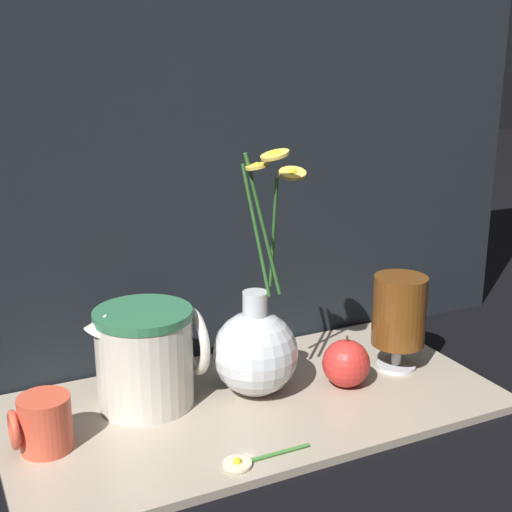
{
  "coord_description": "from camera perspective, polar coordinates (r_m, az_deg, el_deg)",
  "views": [
    {
      "loc": [
        -0.4,
        -0.83,
        0.5
      ],
      "look_at": [
        0.0,
        0.0,
        0.23
      ],
      "focal_mm": 50.0,
      "sensor_mm": 36.0,
      "label": 1
    }
  ],
  "objects": [
    {
      "name": "shelf",
      "position": [
        1.05,
        -0.21,
        -11.77
      ],
      "size": [
        0.7,
        0.35,
        0.01
      ],
      "color": "tan",
      "rests_on": "ground_plane"
    },
    {
      "name": "ground_plane",
      "position": [
        1.05,
        -0.21,
        -12.06
      ],
      "size": [
        6.0,
        6.0,
        0.0
      ],
      "primitive_type": "plane",
      "color": "black"
    },
    {
      "name": "loose_daisy",
      "position": [
        0.9,
        -0.67,
        -16.07
      ],
      "size": [
        0.12,
        0.04,
        0.01
      ],
      "color": "#3D7A33",
      "rests_on": "shelf"
    },
    {
      "name": "tea_glass",
      "position": [
        1.13,
        11.44,
        -4.5
      ],
      "size": [
        0.08,
        0.08,
        0.15
      ],
      "color": "silver",
      "rests_on": "shelf"
    },
    {
      "name": "backdrop_wall",
      "position": [
        1.1,
        -4.84,
        18.92
      ],
      "size": [
        1.2,
        0.02,
        1.1
      ],
      "color": "black",
      "rests_on": "ground_plane"
    },
    {
      "name": "orange_fruit",
      "position": [
        1.08,
        7.22,
        -8.51
      ],
      "size": [
        0.07,
        0.07,
        0.08
      ],
      "color": "red",
      "rests_on": "shelf"
    },
    {
      "name": "yellow_mug",
      "position": [
        0.95,
        -16.69,
        -12.66
      ],
      "size": [
        0.08,
        0.07,
        0.07
      ],
      "color": "#DB5138",
      "rests_on": "shelf"
    },
    {
      "name": "ceramic_pitcher",
      "position": [
        1.02,
        -8.77,
        -7.68
      ],
      "size": [
        0.16,
        0.14,
        0.15
      ],
      "color": "beige",
      "rests_on": "shelf"
    },
    {
      "name": "vase_with_flowers",
      "position": [
        1.04,
        -0.03,
        -7.46
      ],
      "size": [
        0.13,
        0.14,
        0.36
      ],
      "color": "silver",
      "rests_on": "shelf"
    }
  ]
}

